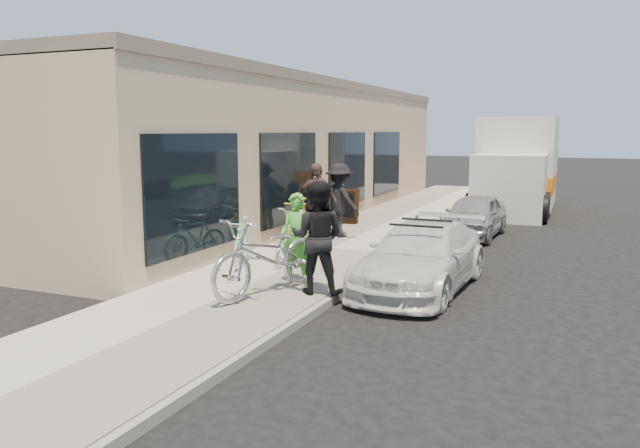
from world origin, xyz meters
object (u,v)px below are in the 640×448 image
(woman_rider, at_px, (297,238))
(cruiser_bike_b, at_px, (300,226))
(bike_rack, at_px, (308,218))
(bystander_b, at_px, (316,201))
(cruiser_bike_c, at_px, (300,222))
(sandwich_board, at_px, (347,206))
(moving_truck, at_px, (517,169))
(man_standing, at_px, (317,237))
(bystander_a, at_px, (339,200))
(sedan_silver, at_px, (474,216))
(cruiser_bike_a, at_px, (243,241))
(tandem_bike, at_px, (268,256))
(sedan_white, at_px, (421,257))

(woman_rider, height_order, cruiser_bike_b, woman_rider)
(bike_rack, height_order, bystander_b, bystander_b)
(woman_rider, xyz_separation_m, cruiser_bike_b, (-1.44, 3.18, -0.33))
(woman_rider, bearing_deg, cruiser_bike_c, 112.56)
(sandwich_board, height_order, bystander_b, bystander_b)
(bike_rack, relative_size, moving_truck, 0.14)
(bike_rack, bearing_deg, woman_rider, -68.46)
(woman_rider, bearing_deg, cruiser_bike_b, 112.52)
(woman_rider, distance_m, man_standing, 0.80)
(cruiser_bike_c, distance_m, bystander_a, 1.47)
(moving_truck, xyz_separation_m, man_standing, (-1.65, -13.64, -0.36))
(sedan_silver, bearing_deg, cruiser_bike_c, -131.08)
(cruiser_bike_c, bearing_deg, sandwich_board, 84.19)
(cruiser_bike_a, bearing_deg, woman_rider, -47.87)
(woman_rider, bearing_deg, sedan_silver, 72.98)
(bystander_a, bearing_deg, bystander_b, 72.49)
(moving_truck, distance_m, tandem_bike, 14.22)
(cruiser_bike_a, relative_size, cruiser_bike_b, 0.89)
(tandem_bike, xyz_separation_m, bystander_a, (-0.97, 5.55, 0.28))
(bystander_a, bearing_deg, tandem_bike, 119.26)
(moving_truck, relative_size, cruiser_bike_a, 4.27)
(bike_rack, xyz_separation_m, bystander_b, (0.04, 0.38, 0.36))
(sedan_white, height_order, cruiser_bike_b, sedan_white)
(sedan_silver, relative_size, man_standing, 1.79)
(woman_rider, height_order, cruiser_bike_a, woman_rider)
(sedan_silver, distance_m, bystander_a, 3.67)
(sedan_silver, distance_m, woman_rider, 7.09)
(woman_rider, relative_size, man_standing, 0.85)
(man_standing, xyz_separation_m, cruiser_bike_b, (-2.04, 3.69, -0.46))
(cruiser_bike_c, bearing_deg, moving_truck, 60.84)
(man_standing, relative_size, bystander_b, 0.99)
(man_standing, bearing_deg, cruiser_bike_c, -70.13)
(cruiser_bike_a, relative_size, bystander_b, 0.83)
(sedan_white, relative_size, cruiser_bike_c, 2.29)
(bike_rack, height_order, moving_truck, moving_truck)
(bystander_a, bearing_deg, sedan_silver, -124.15)
(cruiser_bike_a, bearing_deg, cruiser_bike_c, 69.77)
(moving_truck, bearing_deg, man_standing, -97.80)
(bike_rack, bearing_deg, bystander_b, 84.16)
(sandwich_board, relative_size, tandem_bike, 0.40)
(sedan_silver, distance_m, bystander_b, 4.29)
(cruiser_bike_b, xyz_separation_m, bystander_a, (0.38, 1.49, 0.45))
(bike_rack, distance_m, sandwich_board, 3.03)
(sandwich_board, distance_m, sedan_silver, 3.51)
(bike_rack, xyz_separation_m, sandwich_board, (-0.16, 3.02, -0.07))
(tandem_bike, distance_m, cruiser_bike_a, 2.32)
(bike_rack, bearing_deg, sedan_silver, 42.46)
(sedan_white, height_order, woman_rider, woman_rider)
(cruiser_bike_a, distance_m, bystander_a, 3.85)
(moving_truck, height_order, cruiser_bike_a, moving_truck)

